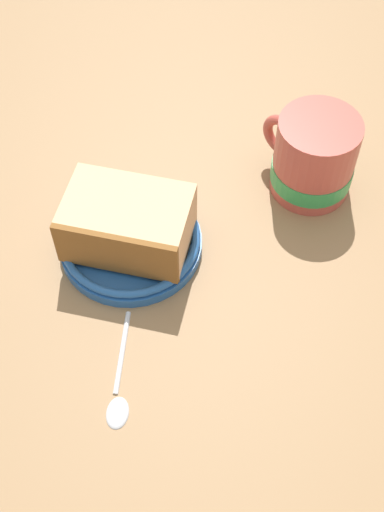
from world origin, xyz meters
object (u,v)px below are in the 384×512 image
small_plate (131,241)px  tea_mug (313,158)px  cake_slice (128,224)px  teaspoon (120,393)px

small_plate → tea_mug: tea_mug is taller
small_plate → cake_slice: cake_slice is taller
cake_slice → small_plate: bearing=107.1°
small_plate → cake_slice: 3.19cm
cake_slice → teaspoon: bearing=-60.2°
small_plate → tea_mug: size_ratio=1.30×
cake_slice → tea_mug: 20.52cm
small_plate → teaspoon: size_ratio=1.33×
tea_mug → teaspoon: tea_mug is taller
tea_mug → teaspoon: size_ratio=1.02×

